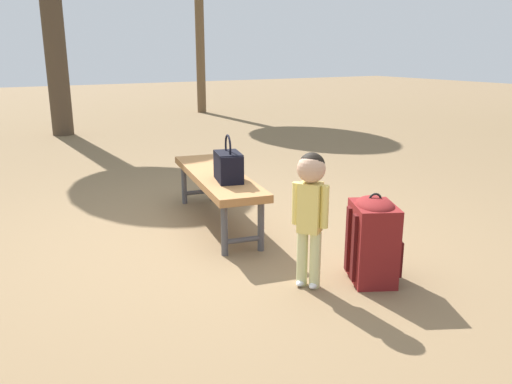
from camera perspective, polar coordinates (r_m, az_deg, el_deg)
ground_plane at (r=4.00m, az=-3.59°, el=-5.79°), size 40.00×40.00×0.00m
park_bench at (r=4.35m, az=-4.35°, el=1.39°), size 1.65×0.68×0.45m
handbag at (r=4.04m, az=-3.09°, el=2.99°), size 0.36×0.26×0.37m
child_standing at (r=3.14m, az=6.04°, el=-0.82°), size 0.20×0.18×0.86m
backpack_large at (r=3.37m, az=12.82°, el=-4.93°), size 0.42×0.39×0.59m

